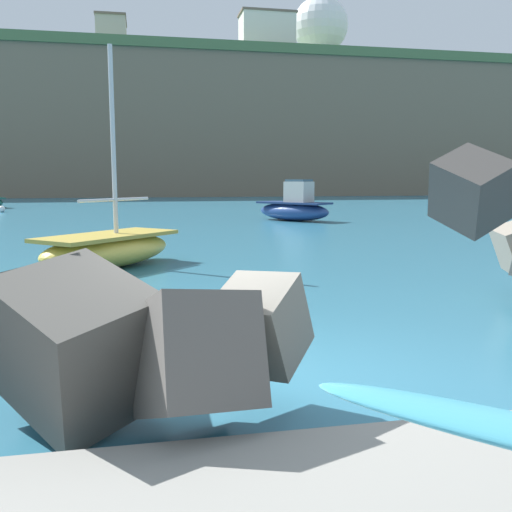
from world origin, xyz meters
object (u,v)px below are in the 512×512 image
mooring_buoy_middle (2,209)px  boat_mid_left (108,248)px  boat_near_left (295,208)px  station_building_west (267,37)px  station_building_central (112,42)px  mooring_buoy_inner (295,211)px  radar_dome (320,31)px

mooring_buoy_middle → boat_mid_left: bearing=-72.0°
boat_near_left → station_building_west: size_ratio=0.59×
boat_near_left → station_building_west: (9.75, 51.01, 21.43)m
mooring_buoy_middle → station_building_central: 52.09m
boat_near_left → station_building_central: size_ratio=0.62×
mooring_buoy_inner → mooring_buoy_middle: size_ratio=1.00×
boat_mid_left → boat_near_left: bearing=58.3°
boat_near_left → boat_mid_left: boat_mid_left is taller
mooring_buoy_middle → station_building_west: (27.47, 39.45, 21.94)m
station_building_west → station_building_central: (-21.64, 7.43, 0.02)m
radar_dome → boat_near_left: bearing=-108.9°
mooring_buoy_middle → station_building_west: size_ratio=0.06×
radar_dome → station_building_west: (-10.30, -7.62, -3.18)m
boat_mid_left → mooring_buoy_middle: boat_mid_left is taller
mooring_buoy_inner → radar_dome: (18.57, 53.44, 25.11)m
mooring_buoy_inner → station_building_central: 59.13m
boat_near_left → boat_mid_left: bearing=-121.7°
boat_mid_left → station_building_west: (18.89, 65.80, 21.66)m
boat_near_left → mooring_buoy_inner: boat_near_left is taller
boat_mid_left → mooring_buoy_inner: boat_mid_left is taller
boat_near_left → boat_mid_left: 17.39m
boat_mid_left → mooring_buoy_inner: 22.62m
station_building_west → mooring_buoy_middle: bearing=-124.9°
boat_near_left → station_building_west: bearing=79.2°
mooring_buoy_inner → boat_mid_left: bearing=-118.0°
boat_mid_left → mooring_buoy_inner: size_ratio=13.03×
boat_mid_left → station_building_west: bearing=74.0°
radar_dome → station_building_central: 32.09m
boat_mid_left → mooring_buoy_middle: (-8.57, 26.35, -0.28)m
station_building_west → station_building_central: bearing=161.0°
mooring_buoy_inner → radar_dome: 61.90m
boat_near_left → mooring_buoy_middle: (-17.72, 11.56, -0.51)m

